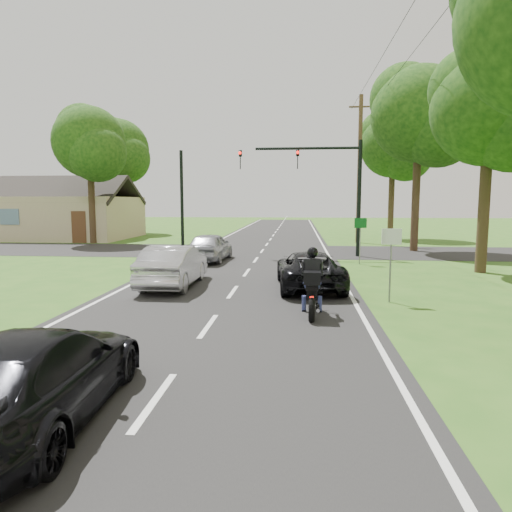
# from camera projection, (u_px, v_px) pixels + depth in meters

# --- Properties ---
(ground) EXTENTS (140.00, 140.00, 0.00)m
(ground) POSITION_uv_depth(u_px,v_px,m) (208.00, 326.00, 10.60)
(ground) COLOR #2B5818
(ground) RESTS_ON ground
(road) EXTENTS (8.00, 100.00, 0.01)m
(road) POSITION_uv_depth(u_px,v_px,m) (252.00, 266.00, 20.49)
(road) COLOR black
(road) RESTS_ON ground
(cross_road) EXTENTS (60.00, 7.00, 0.01)m
(cross_road) POSITION_uv_depth(u_px,v_px,m) (262.00, 251.00, 26.42)
(cross_road) COLOR black
(cross_road) RESTS_ON ground
(motorcycle_rider) EXTENTS (0.58, 2.06, 1.77)m
(motorcycle_rider) POSITION_uv_depth(u_px,v_px,m) (312.00, 288.00, 11.58)
(motorcycle_rider) COLOR black
(motorcycle_rider) RESTS_ON ground
(dark_suv) EXTENTS (2.37, 4.56, 1.23)m
(dark_suv) POSITION_uv_depth(u_px,v_px,m) (309.00, 270.00, 15.21)
(dark_suv) COLOR black
(dark_suv) RESTS_ON road
(silver_sedan) EXTENTS (1.50, 4.27, 1.40)m
(silver_sedan) POSITION_uv_depth(u_px,v_px,m) (174.00, 266.00, 15.47)
(silver_sedan) COLOR #BBBBC0
(silver_sedan) RESTS_ON road
(silver_suv) EXTENTS (1.83, 4.12, 1.38)m
(silver_suv) POSITION_uv_depth(u_px,v_px,m) (210.00, 247.00, 21.99)
(silver_suv) COLOR #9C9DA3
(silver_suv) RESTS_ON road
(dark_car_behind) EXTENTS (2.01, 4.41, 1.25)m
(dark_car_behind) POSITION_uv_depth(u_px,v_px,m) (37.00, 375.00, 5.97)
(dark_car_behind) COLOR black
(dark_car_behind) RESTS_ON road
(traffic_signal) EXTENTS (6.38, 0.44, 6.00)m
(traffic_signal) POSITION_uv_depth(u_px,v_px,m) (323.00, 177.00, 23.64)
(traffic_signal) COLOR black
(traffic_signal) RESTS_ON ground
(signal_pole_far) EXTENTS (0.20, 0.20, 6.00)m
(signal_pole_far) POSITION_uv_depth(u_px,v_px,m) (182.00, 199.00, 28.51)
(signal_pole_far) COLOR black
(signal_pole_far) RESTS_ON ground
(utility_pole_far) EXTENTS (1.60, 0.28, 10.00)m
(utility_pole_far) POSITION_uv_depth(u_px,v_px,m) (359.00, 169.00, 31.17)
(utility_pole_far) COLOR brown
(utility_pole_far) RESTS_ON ground
(sign_white) EXTENTS (0.55, 0.07, 2.12)m
(sign_white) POSITION_uv_depth(u_px,v_px,m) (391.00, 247.00, 12.93)
(sign_white) COLOR slate
(sign_white) RESTS_ON ground
(sign_green) EXTENTS (0.55, 0.07, 2.12)m
(sign_green) POSITION_uv_depth(u_px,v_px,m) (360.00, 230.00, 20.82)
(sign_green) COLOR slate
(sign_green) RESTS_ON ground
(tree_row_c) EXTENTS (4.80, 4.65, 8.76)m
(tree_row_c) POSITION_uv_depth(u_px,v_px,m) (498.00, 114.00, 17.66)
(tree_row_c) COLOR #332316
(tree_row_c) RESTS_ON ground
(tree_row_d) EXTENTS (5.76, 5.58, 10.45)m
(tree_row_d) POSITION_uv_depth(u_px,v_px,m) (426.00, 119.00, 25.44)
(tree_row_d) COLOR #332316
(tree_row_d) RESTS_ON ground
(tree_row_e) EXTENTS (5.28, 5.12, 9.61)m
(tree_row_e) POSITION_uv_depth(u_px,v_px,m) (397.00, 148.00, 34.40)
(tree_row_e) COLOR #332316
(tree_row_e) RESTS_ON ground
(tree_left_near) EXTENTS (5.12, 4.96, 9.22)m
(tree_left_near) POSITION_uv_depth(u_px,v_px,m) (92.00, 146.00, 30.44)
(tree_left_near) COLOR #332316
(tree_left_near) RESTS_ON ground
(tree_left_far) EXTENTS (5.76, 5.58, 10.14)m
(tree_left_far) POSITION_uv_depth(u_px,v_px,m) (121.00, 153.00, 40.40)
(tree_left_far) COLOR #332316
(tree_left_far) RESTS_ON ground
(house) EXTENTS (10.20, 8.00, 4.84)m
(house) POSITION_uv_depth(u_px,v_px,m) (66.00, 215.00, 35.57)
(house) COLOR tan
(house) RESTS_ON ground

